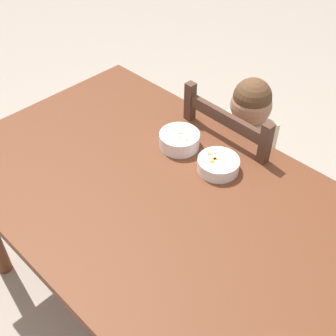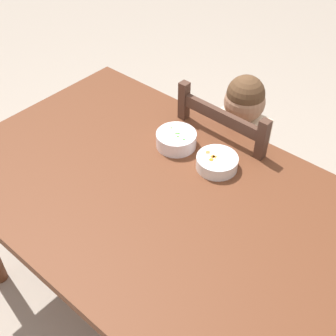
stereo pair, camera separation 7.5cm
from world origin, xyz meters
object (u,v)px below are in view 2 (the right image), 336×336
at_px(bowl_of_peas, 176,139).
at_px(child_figure, 236,145).
at_px(dining_table, 156,207).
at_px(bowl_of_carrots, 217,162).
at_px(dining_chair, 232,174).
at_px(spoon, 207,158).

bearing_deg(bowl_of_peas, child_figure, 71.60).
bearing_deg(child_figure, bowl_of_peas, -108.40).
bearing_deg(child_figure, dining_table, -90.09).
distance_m(bowl_of_peas, bowl_of_carrots, 0.19).
relative_size(dining_chair, bowl_of_carrots, 6.03).
bearing_deg(bowl_of_carrots, child_figure, 108.38).
xyz_separation_m(child_figure, spoon, (0.04, -0.28, 0.13)).
height_order(bowl_of_peas, bowl_of_carrots, bowl_of_peas).
relative_size(dining_table, spoon, 10.99).
relative_size(dining_chair, child_figure, 0.97).
bearing_deg(child_figure, bowl_of_carrots, -71.62).
distance_m(child_figure, bowl_of_carrots, 0.34).
distance_m(dining_table, dining_chair, 0.57).
distance_m(dining_table, child_figure, 0.52).
relative_size(child_figure, spoon, 6.97).
bearing_deg(bowl_of_carrots, dining_chair, 108.27).
xyz_separation_m(dining_table, child_figure, (0.00, 0.52, -0.03)).
xyz_separation_m(bowl_of_carrots, spoon, (-0.06, 0.02, -0.02)).
height_order(child_figure, bowl_of_peas, child_figure).
bearing_deg(dining_chair, spoon, -81.43).
height_order(dining_chair, spoon, dining_chair).
xyz_separation_m(dining_chair, bowl_of_carrots, (0.10, -0.30, 0.33)).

